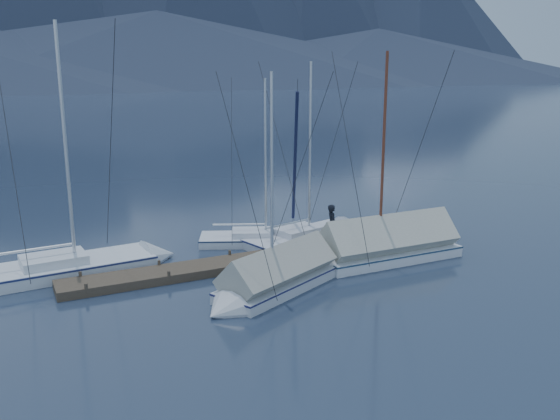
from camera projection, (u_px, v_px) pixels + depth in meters
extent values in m
plane|color=#162133|center=(302.00, 275.00, 23.33)|extent=(1000.00, 1000.00, 0.00)
cone|color=#475675|center=(395.00, 9.00, 517.83)|extent=(286.00, 286.00, 115.00)
cone|color=#192133|center=(417.00, 9.00, 373.28)|extent=(197.60, 197.60, 88.00)
cone|color=#192133|center=(158.00, 49.00, 259.07)|extent=(390.00, 390.00, 32.00)
cone|color=#192133|center=(378.00, 56.00, 315.33)|extent=(364.00, 364.00, 28.00)
cube|color=#382D23|center=(280.00, 257.00, 25.04)|extent=(18.00, 1.50, 0.34)
cube|color=black|center=(139.00, 284.00, 22.52)|extent=(3.00, 1.30, 0.30)
cube|color=black|center=(280.00, 262.00, 25.09)|extent=(3.00, 1.30, 0.30)
cube|color=black|center=(395.00, 243.00, 27.66)|extent=(3.00, 1.30, 0.30)
cylinder|color=#382D23|center=(80.00, 276.00, 22.18)|extent=(0.12, 0.12, 0.35)
cylinder|color=#382D23|center=(86.00, 288.00, 20.96)|extent=(0.12, 0.12, 0.35)
cylinder|color=#382D23|center=(159.00, 265.00, 23.46)|extent=(0.12, 0.12, 0.35)
cylinder|color=#382D23|center=(169.00, 275.00, 22.24)|extent=(0.12, 0.12, 0.35)
cylinder|color=#382D23|center=(230.00, 254.00, 24.75)|extent=(0.12, 0.12, 0.35)
cylinder|color=#382D23|center=(243.00, 264.00, 23.53)|extent=(0.12, 0.12, 0.35)
cylinder|color=#382D23|center=(293.00, 245.00, 26.03)|extent=(0.12, 0.12, 0.35)
cylinder|color=#382D23|center=(309.00, 254.00, 24.81)|extent=(0.12, 0.12, 0.35)
cylinder|color=#382D23|center=(351.00, 237.00, 27.32)|extent=(0.12, 0.12, 0.35)
cylinder|color=#382D23|center=(368.00, 245.00, 26.10)|extent=(0.12, 0.12, 0.35)
cylinder|color=#382D23|center=(403.00, 229.00, 28.61)|extent=(0.12, 0.12, 0.35)
cylinder|color=#382D23|center=(422.00, 236.00, 27.38)|extent=(0.12, 0.12, 0.35)
cube|color=silver|center=(64.00, 271.00, 23.34)|extent=(7.00, 2.81, 0.75)
cube|color=silver|center=(65.00, 279.00, 23.42)|extent=(5.90, 1.71, 0.34)
cube|color=navy|center=(63.00, 264.00, 23.27)|extent=(7.07, 2.84, 0.07)
cone|color=silver|center=(160.00, 255.00, 25.29)|extent=(1.42, 2.28, 2.19)
cube|color=silver|center=(54.00, 259.00, 23.04)|extent=(2.51, 1.78, 0.34)
cylinder|color=#B2B7BF|center=(65.00, 146.00, 22.41)|extent=(0.14, 0.14, 9.12)
cylinder|color=#B2B7BF|center=(31.00, 250.00, 22.53)|extent=(3.08, 0.35, 0.10)
cylinder|color=#26262B|center=(111.00, 143.00, 23.26)|extent=(0.30, 3.44, 9.13)
cube|color=silver|center=(258.00, 241.00, 27.45)|extent=(5.60, 3.77, 0.59)
cube|color=silver|center=(258.00, 247.00, 27.51)|extent=(4.54, 2.71, 0.27)
cube|color=#172646|center=(258.00, 236.00, 27.39)|extent=(5.65, 3.80, 0.05)
cone|color=silver|center=(324.00, 241.00, 27.58)|extent=(1.58, 1.95, 1.71)
cube|color=silver|center=(252.00, 233.00, 27.34)|extent=(2.21, 1.89, 0.27)
cylinder|color=#B2B7BF|center=(265.00, 159.00, 26.56)|extent=(0.11, 0.11, 7.11)
cylinder|color=#B2B7BF|center=(239.00, 224.00, 27.22)|extent=(2.23, 1.04, 0.08)
cylinder|color=#26262B|center=(295.00, 159.00, 26.62)|extent=(1.10, 2.47, 7.12)
cube|color=silver|center=(303.00, 239.00, 27.79)|extent=(6.14, 3.33, 0.64)
cube|color=silver|center=(303.00, 245.00, 27.86)|extent=(5.07, 2.27, 0.29)
cube|color=#1A204F|center=(303.00, 233.00, 27.73)|extent=(6.20, 3.36, 0.06)
cone|color=silver|center=(352.00, 227.00, 29.91)|extent=(1.50, 2.07, 1.87)
cube|color=silver|center=(298.00, 231.00, 27.50)|extent=(2.32, 1.83, 0.29)
cylinder|color=#B2B7BF|center=(310.00, 149.00, 27.05)|extent=(0.12, 0.12, 7.78)
cylinder|color=#B2B7BF|center=(287.00, 224.00, 26.97)|extent=(2.57, 0.74, 0.09)
cylinder|color=#26262B|center=(332.00, 146.00, 27.97)|extent=(0.75, 2.86, 7.79)
cube|color=silver|center=(387.00, 256.00, 25.22)|extent=(6.30, 2.24, 0.67)
cube|color=silver|center=(387.00, 263.00, 25.29)|extent=(5.36, 1.24, 0.30)
cube|color=navy|center=(387.00, 250.00, 25.15)|extent=(6.37, 2.27, 0.06)
cone|color=silver|center=(313.00, 269.00, 23.67)|extent=(1.12, 2.15, 2.15)
cylinder|color=#592819|center=(383.00, 154.00, 24.01)|extent=(0.12, 0.12, 8.13)
cylinder|color=#592819|center=(407.00, 232.00, 25.43)|extent=(2.84, 0.09, 0.09)
cylinder|color=#26262B|center=(350.00, 157.00, 23.34)|extent=(0.03, 3.17, 8.14)
cube|color=#9C9D93|center=(388.00, 240.00, 25.04)|extent=(5.99, 2.28, 2.28)
cube|color=silver|center=(279.00, 286.00, 21.79)|extent=(5.49, 3.89, 0.61)
cube|color=silver|center=(279.00, 294.00, 21.85)|extent=(4.43, 2.80, 0.28)
cube|color=#181948|center=(279.00, 280.00, 21.72)|extent=(5.55, 3.92, 0.06)
cone|color=silver|center=(221.00, 312.00, 19.50)|extent=(1.68, 2.05, 1.78)
cylinder|color=#B2B7BF|center=(272.00, 181.00, 20.56)|extent=(0.11, 0.11, 7.42)
cylinder|color=#B2B7BF|center=(294.00, 258.00, 22.29)|extent=(2.15, 1.07, 0.08)
cylinder|color=#26262B|center=(247.00, 186.00, 19.58)|extent=(1.13, 2.38, 7.43)
cube|color=gray|center=(279.00, 269.00, 21.63)|extent=(5.27, 3.81, 1.89)
imported|color=black|center=(332.00, 225.00, 25.92)|extent=(0.63, 0.77, 1.82)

